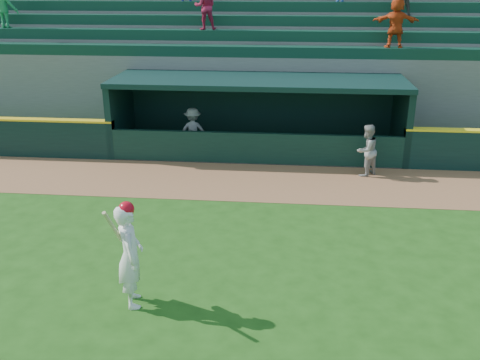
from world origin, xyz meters
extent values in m
plane|color=#1E4C13|center=(0.00, 0.00, 0.00)|extent=(120.00, 120.00, 0.00)
cube|color=#8F5D39|center=(0.00, 4.90, 0.01)|extent=(40.00, 3.00, 0.01)
imported|color=gray|center=(3.30, 5.76, 0.77)|extent=(0.94, 0.93, 1.53)
imported|color=#9E9E99|center=(-2.12, 7.42, 0.76)|extent=(1.05, 0.69, 1.52)
cube|color=#60605C|center=(0.00, 7.70, 0.02)|extent=(9.00, 2.60, 0.04)
cube|color=black|center=(-4.60, 7.70, 1.15)|extent=(0.20, 2.60, 2.30)
cube|color=black|center=(4.60, 7.70, 1.15)|extent=(0.20, 2.60, 2.30)
cube|color=black|center=(0.00, 9.00, 1.15)|extent=(9.40, 0.20, 2.30)
cube|color=black|center=(0.00, 7.70, 2.38)|extent=(9.40, 2.80, 0.16)
cube|color=black|center=(0.00, 6.48, 0.50)|extent=(9.00, 0.16, 1.00)
cube|color=brown|center=(0.00, 8.50, 0.25)|extent=(8.40, 0.45, 0.10)
cube|color=slate|center=(0.00, 9.53, 1.46)|extent=(34.00, 0.85, 2.91)
cube|color=#0F3828|center=(0.00, 9.41, 3.09)|extent=(34.00, 0.60, 0.36)
cube|color=slate|center=(0.00, 10.38, 1.68)|extent=(34.00, 0.85, 3.36)
cube|color=#0F3828|center=(0.00, 10.26, 3.54)|extent=(34.00, 0.60, 0.36)
cube|color=slate|center=(0.00, 11.22, 1.91)|extent=(34.00, 0.85, 3.81)
cube|color=#0F3828|center=(0.00, 11.11, 3.99)|extent=(34.00, 0.60, 0.36)
cube|color=slate|center=(0.00, 12.07, 2.13)|extent=(34.00, 0.85, 4.26)
cube|color=#0F3828|center=(0.00, 11.96, 4.44)|extent=(34.00, 0.60, 0.36)
cube|color=slate|center=(0.00, 12.93, 2.35)|extent=(34.00, 0.85, 4.71)
cube|color=slate|center=(0.00, 13.78, 2.58)|extent=(34.00, 0.85, 5.16)
cube|color=slate|center=(0.00, 14.62, 2.80)|extent=(34.00, 0.85, 5.61)
cube|color=slate|center=(0.00, 15.20, 2.80)|extent=(34.50, 0.30, 5.61)
imported|color=#1C8046|center=(-9.53, 10.28, 4.53)|extent=(1.10, 0.70, 1.62)
imported|color=#D34417|center=(4.44, 9.43, 4.08)|extent=(1.53, 0.56, 1.62)
imported|color=#B11B3E|center=(-2.07, 10.28, 4.51)|extent=(0.86, 0.72, 1.59)
imported|color=white|center=(-1.64, -1.36, 0.95)|extent=(0.66, 0.81, 1.91)
sphere|color=red|center=(-1.64, -1.36, 1.84)|extent=(0.27, 0.27, 0.27)
cylinder|color=beige|center=(-1.82, -1.58, 1.61)|extent=(0.17, 0.52, 0.76)
camera|label=1|loc=(1.05, -9.34, 5.48)|focal=40.00mm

